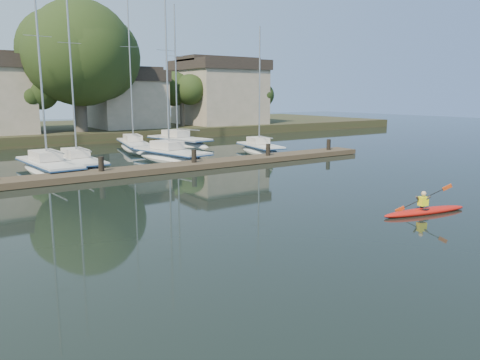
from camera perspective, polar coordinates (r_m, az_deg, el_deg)
ground at (r=17.24m, az=8.49°, el=-5.49°), size 160.00×160.00×0.00m
kayak at (r=20.04m, az=21.59°, el=-3.40°), size 4.08×1.36×1.30m
dock at (r=28.80m, az=-10.84°, el=1.30°), size 34.00×2.00×1.80m
sailboat_1 at (r=31.28m, az=-22.23°, el=0.69°), size 2.81×8.68×13.96m
sailboat_2 at (r=32.79m, az=-19.09°, el=1.35°), size 2.11×8.24×13.56m
sailboat_3 at (r=34.95m, az=-8.38°, el=2.30°), size 3.69×8.61×13.46m
sailboat_4 at (r=38.90m, az=2.45°, el=3.26°), size 3.20×6.84×11.20m
sailboat_6 at (r=42.32m, az=-12.78°, el=3.61°), size 3.84×9.51×14.80m
sailboat_7 at (r=44.68m, az=-7.43°, el=4.08°), size 3.87×8.99×14.06m
shore at (r=53.96m, az=-20.85°, el=8.24°), size 90.00×25.25×12.75m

